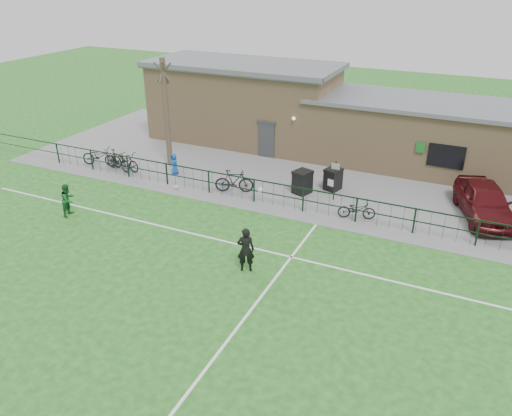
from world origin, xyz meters
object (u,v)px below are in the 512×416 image
at_px(bicycle_a, 99,156).
at_px(outfield_player, 68,200).
at_px(bicycle_c, 125,161).
at_px(sign_post, 335,181).
at_px(bare_tree, 166,114).
at_px(ball_ground, 176,187).
at_px(wheelie_bin_right, 333,180).
at_px(car_maroon, 485,201).
at_px(spectator_child, 174,164).
at_px(bicycle_d, 234,181).
at_px(wheelie_bin_left, 302,183).
at_px(bicycle_b, 118,160).
at_px(bicycle_e, 357,209).

bearing_deg(bicycle_a, outfield_player, -164.04).
bearing_deg(bicycle_a, bicycle_c, -101.16).
xyz_separation_m(sign_post, bicycle_c, (-11.71, -1.07, -0.46)).
xyz_separation_m(bare_tree, ball_ground, (2.23, -2.83, -2.89)).
height_order(bare_tree, wheelie_bin_right, bare_tree).
xyz_separation_m(car_maroon, spectator_child, (-15.55, -1.46, -0.21)).
bearing_deg(bicycle_d, wheelie_bin_left, -87.76).
xyz_separation_m(bicycle_b, ball_ground, (4.34, -0.86, -0.50)).
height_order(bare_tree, sign_post, bare_tree).
distance_m(bicycle_d, bicycle_e, 6.34).
bearing_deg(car_maroon, ball_ground, 174.07).
relative_size(wheelie_bin_left, bicycle_c, 0.54).
bearing_deg(bicycle_d, sign_post, -96.72).
distance_m(bicycle_e, ball_ground, 9.24).
relative_size(bicycle_a, outfield_player, 1.35).
distance_m(bare_tree, ball_ground, 4.62).
height_order(wheelie_bin_right, car_maroon, car_maroon).
height_order(bicycle_d, outfield_player, outfield_player).
relative_size(bare_tree, ball_ground, 27.97).
height_order(bicycle_b, bicycle_e, bicycle_b).
relative_size(bare_tree, bicycle_d, 3.08).
xyz_separation_m(wheelie_bin_left, bicycle_c, (-10.03, -1.20, -0.01)).
height_order(sign_post, bicycle_b, sign_post).
relative_size(bicycle_d, bicycle_e, 1.16).
xyz_separation_m(sign_post, bicycle_d, (-4.83, -1.20, -0.41)).
relative_size(bicycle_b, bicycle_e, 1.16).
distance_m(wheelie_bin_right, bicycle_d, 5.01).
bearing_deg(wheelie_bin_right, bicycle_c, -152.50).
height_order(bicycle_a, ball_ground, bicycle_a).
bearing_deg(wheelie_bin_right, sign_post, -54.44).
xyz_separation_m(bicycle_d, bicycle_e, (6.33, -0.28, -0.14)).
relative_size(wheelie_bin_right, bicycle_d, 0.53).
relative_size(bicycle_a, bicycle_c, 1.00).
height_order(bare_tree, bicycle_d, bare_tree).
relative_size(car_maroon, outfield_player, 3.10).
bearing_deg(outfield_player, bicycle_c, 3.69).
bearing_deg(bicycle_e, bicycle_d, 71.56).
bearing_deg(car_maroon, wheelie_bin_right, 160.31).
bearing_deg(wheelie_bin_left, bicycle_b, -153.39).
xyz_separation_m(sign_post, bicycle_e, (1.51, -1.48, -0.56)).
distance_m(wheelie_bin_left, sign_post, 1.75).
bearing_deg(bicycle_d, bicycle_c, 68.23).
distance_m(bicycle_b, bicycle_d, 7.21).
xyz_separation_m(wheelie_bin_left, car_maroon, (8.34, 0.91, 0.25)).
relative_size(wheelie_bin_left, car_maroon, 0.23).
height_order(bare_tree, bicycle_e, bare_tree).
height_order(bicycle_b, outfield_player, outfield_player).
xyz_separation_m(wheelie_bin_right, bicycle_d, (-4.40, -2.40, 0.07)).
xyz_separation_m(bicycle_a, bicycle_d, (8.68, -0.09, 0.05)).
distance_m(wheelie_bin_right, car_maroon, 7.09).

